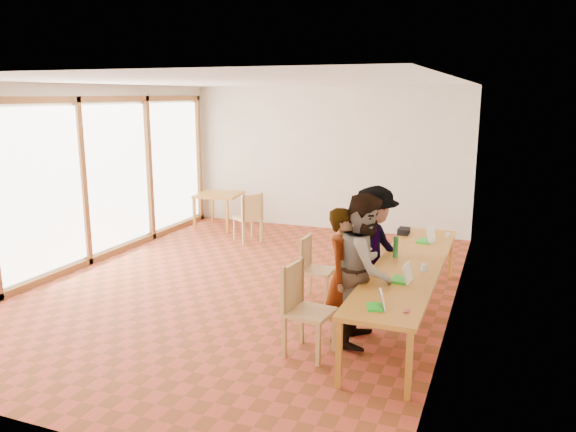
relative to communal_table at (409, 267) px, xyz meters
name	(u,v)px	position (x,y,z in m)	size (l,w,h in m)	color
ground	(246,285)	(-2.50, 0.46, -0.70)	(8.00, 8.00, 0.00)	#AE402A
wall_back	(327,159)	(-2.50, 4.46, 0.80)	(6.00, 0.10, 3.00)	silver
wall_front	(29,262)	(-2.50, -3.54, 0.80)	(6.00, 0.10, 3.00)	silver
wall_right	(457,201)	(0.50, 0.46, 0.80)	(0.10, 8.00, 3.00)	silver
window_wall	(82,177)	(-5.46, 0.46, 0.80)	(0.10, 8.00, 3.00)	white
ceiling	(242,80)	(-2.50, 0.46, 2.32)	(6.00, 8.00, 0.04)	white
communal_table	(409,267)	(0.00, 0.00, 0.00)	(0.80, 4.00, 0.75)	#C7852C
side_table	(219,197)	(-4.65, 3.66, -0.03)	(0.90, 0.90, 0.75)	#C7852C
chair_near	(301,299)	(-0.95, -1.35, -0.07)	(0.53, 0.53, 0.55)	#DEB96F
chair_mid	(312,261)	(-1.38, 0.26, -0.15)	(0.42, 0.42, 0.48)	#DEB96F
chair_far	(354,242)	(-1.14, 1.68, -0.20)	(0.43, 0.43, 0.44)	#DEB96F
chair_empty	(368,234)	(-1.07, 2.32, -0.21)	(0.40, 0.40, 0.43)	#DEB96F
chair_spare	(250,212)	(-3.50, 2.77, -0.11)	(0.64, 0.64, 0.52)	#DEB96F
person_near	(344,275)	(-0.61, -0.83, 0.08)	(0.57, 0.38, 1.57)	gray
person_mid	(365,269)	(-0.37, -0.79, 0.17)	(0.85, 0.66, 1.75)	gray
person_far	(373,250)	(-0.49, 0.11, 0.14)	(1.09, 0.63, 1.69)	gray
laptop_near	(379,303)	(-0.03, -1.62, 0.10)	(0.24, 0.25, 0.18)	green
laptop_mid	(404,277)	(0.06, -0.71, 0.11)	(0.24, 0.27, 0.21)	green
laptop_far	(428,238)	(0.08, 1.15, 0.11)	(0.28, 0.30, 0.22)	green
yellow_mug	(434,234)	(0.12, 1.48, 0.09)	(0.11, 0.11, 0.09)	#D8C00F
green_bottle	(396,247)	(-0.22, 0.23, 0.19)	(0.07, 0.07, 0.28)	#217332
clear_glass	(424,268)	(0.21, -0.24, 0.09)	(0.07, 0.07, 0.09)	silver
condiment_cup	(448,235)	(0.31, 1.57, 0.08)	(0.08, 0.08, 0.06)	white
pink_phone	(407,311)	(0.25, -1.61, 0.05)	(0.05, 0.10, 0.01)	#CC3355
black_pouch	(404,231)	(-0.33, 1.52, 0.09)	(0.16, 0.26, 0.09)	black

